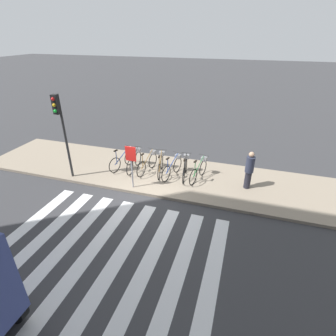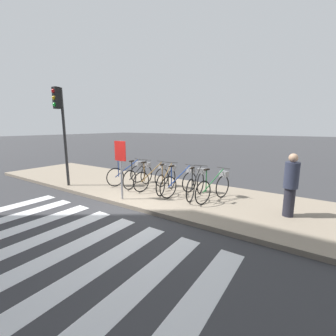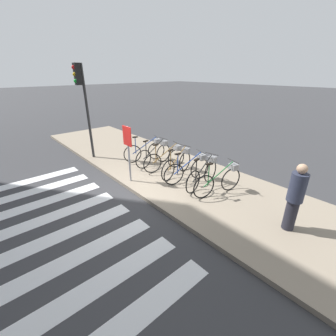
{
  "view_description": "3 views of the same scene",
  "coord_description": "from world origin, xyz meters",
  "px_view_note": "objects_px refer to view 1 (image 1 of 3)",
  "views": [
    {
      "loc": [
        3.49,
        -8.11,
        5.86
      ],
      "look_at": [
        0.59,
        1.13,
        0.79
      ],
      "focal_mm": 28.0,
      "sensor_mm": 36.0,
      "label": 1
    },
    {
      "loc": [
        4.3,
        -4.53,
        2.37
      ],
      "look_at": [
        0.24,
        1.53,
        1.02
      ],
      "focal_mm": 24.0,
      "sensor_mm": 36.0,
      "label": 2
    },
    {
      "loc": [
        5.17,
        -3.2,
        3.47
      ],
      "look_at": [
        0.63,
        0.81,
        0.85
      ],
      "focal_mm": 24.0,
      "sensor_mm": 36.0,
      "label": 3
    }
  ],
  "objects_px": {
    "parked_bicycle_4": "(173,166)",
    "parked_bicycle_6": "(199,169)",
    "traffic_light": "(60,120)",
    "sign_post": "(131,160)",
    "parked_bicycle_0": "(124,159)",
    "parked_bicycle_2": "(148,162)",
    "parked_bicycle_1": "(135,160)",
    "pedestrian": "(249,170)",
    "parked_bicycle_5": "(185,167)",
    "parked_bicycle_3": "(161,164)"
  },
  "relations": [
    {
      "from": "parked_bicycle_4",
      "to": "parked_bicycle_6",
      "type": "relative_size",
      "value": 1.0
    },
    {
      "from": "parked_bicycle_2",
      "to": "pedestrian",
      "type": "xyz_separation_m",
      "value": [
        4.4,
        -0.13,
        0.38
      ]
    },
    {
      "from": "parked_bicycle_4",
      "to": "parked_bicycle_5",
      "type": "distance_m",
      "value": 0.54
    },
    {
      "from": "parked_bicycle_0",
      "to": "parked_bicycle_3",
      "type": "bearing_deg",
      "value": 0.05
    },
    {
      "from": "parked_bicycle_1",
      "to": "sign_post",
      "type": "xyz_separation_m",
      "value": [
        0.57,
        -1.53,
        0.79
      ]
    },
    {
      "from": "traffic_light",
      "to": "parked_bicycle_4",
      "type": "bearing_deg",
      "value": 19.36
    },
    {
      "from": "parked_bicycle_0",
      "to": "parked_bicycle_1",
      "type": "xyz_separation_m",
      "value": [
        0.55,
        0.01,
        0.0
      ]
    },
    {
      "from": "parked_bicycle_3",
      "to": "sign_post",
      "type": "xyz_separation_m",
      "value": [
        -0.7,
        -1.52,
        0.79
      ]
    },
    {
      "from": "parked_bicycle_0",
      "to": "parked_bicycle_6",
      "type": "height_order",
      "value": "same"
    },
    {
      "from": "parked_bicycle_5",
      "to": "sign_post",
      "type": "relative_size",
      "value": 0.93
    },
    {
      "from": "parked_bicycle_4",
      "to": "traffic_light",
      "type": "distance_m",
      "value": 5.0
    },
    {
      "from": "parked_bicycle_3",
      "to": "pedestrian",
      "type": "relative_size",
      "value": 1.05
    },
    {
      "from": "parked_bicycle_4",
      "to": "sign_post",
      "type": "distance_m",
      "value": 2.1
    },
    {
      "from": "parked_bicycle_0",
      "to": "parked_bicycle_6",
      "type": "distance_m",
      "value": 3.58
    },
    {
      "from": "parked_bicycle_4",
      "to": "sign_post",
      "type": "xyz_separation_m",
      "value": [
        -1.3,
        -1.45,
        0.79
      ]
    },
    {
      "from": "parked_bicycle_0",
      "to": "parked_bicycle_2",
      "type": "relative_size",
      "value": 0.97
    },
    {
      "from": "parked_bicycle_3",
      "to": "sign_post",
      "type": "distance_m",
      "value": 1.85
    },
    {
      "from": "parked_bicycle_1",
      "to": "parked_bicycle_5",
      "type": "relative_size",
      "value": 1.01
    },
    {
      "from": "sign_post",
      "to": "parked_bicycle_0",
      "type": "bearing_deg",
      "value": 126.57
    },
    {
      "from": "parked_bicycle_0",
      "to": "parked_bicycle_3",
      "type": "xyz_separation_m",
      "value": [
        1.82,
        0.0,
        0.0
      ]
    },
    {
      "from": "parked_bicycle_0",
      "to": "parked_bicycle_6",
      "type": "xyz_separation_m",
      "value": [
        3.58,
        0.01,
        0.0
      ]
    },
    {
      "from": "parked_bicycle_0",
      "to": "traffic_light",
      "type": "xyz_separation_m",
      "value": [
        -1.84,
        -1.56,
        2.15
      ]
    },
    {
      "from": "parked_bicycle_6",
      "to": "parked_bicycle_5",
      "type": "bearing_deg",
      "value": 179.6
    },
    {
      "from": "parked_bicycle_5",
      "to": "parked_bicycle_6",
      "type": "distance_m",
      "value": 0.63
    },
    {
      "from": "parked_bicycle_3",
      "to": "parked_bicycle_5",
      "type": "relative_size",
      "value": 0.99
    },
    {
      "from": "parked_bicycle_5",
      "to": "parked_bicycle_3",
      "type": "bearing_deg",
      "value": -179.41
    },
    {
      "from": "parked_bicycle_0",
      "to": "parked_bicycle_3",
      "type": "relative_size",
      "value": 0.97
    },
    {
      "from": "parked_bicycle_6",
      "to": "traffic_light",
      "type": "height_order",
      "value": "traffic_light"
    },
    {
      "from": "parked_bicycle_4",
      "to": "pedestrian",
      "type": "xyz_separation_m",
      "value": [
        3.19,
        -0.06,
        0.38
      ]
    },
    {
      "from": "parked_bicycle_1",
      "to": "traffic_light",
      "type": "distance_m",
      "value": 3.58
    },
    {
      "from": "parked_bicycle_6",
      "to": "pedestrian",
      "type": "xyz_separation_m",
      "value": [
        2.04,
        -0.14,
        0.38
      ]
    },
    {
      "from": "parked_bicycle_1",
      "to": "parked_bicycle_3",
      "type": "xyz_separation_m",
      "value": [
        1.27,
        -0.01,
        0.0
      ]
    },
    {
      "from": "parked_bicycle_2",
      "to": "parked_bicycle_5",
      "type": "height_order",
      "value": "same"
    },
    {
      "from": "parked_bicycle_4",
      "to": "pedestrian",
      "type": "distance_m",
      "value": 3.22
    },
    {
      "from": "parked_bicycle_1",
      "to": "pedestrian",
      "type": "distance_m",
      "value": 5.08
    },
    {
      "from": "parked_bicycle_3",
      "to": "sign_post",
      "type": "bearing_deg",
      "value": -114.75
    },
    {
      "from": "parked_bicycle_5",
      "to": "traffic_light",
      "type": "bearing_deg",
      "value": -161.77
    },
    {
      "from": "parked_bicycle_1",
      "to": "parked_bicycle_2",
      "type": "bearing_deg",
      "value": -0.87
    },
    {
      "from": "parked_bicycle_3",
      "to": "traffic_light",
      "type": "distance_m",
      "value": 4.52
    },
    {
      "from": "parked_bicycle_0",
      "to": "traffic_light",
      "type": "bearing_deg",
      "value": -139.59
    },
    {
      "from": "parked_bicycle_2",
      "to": "parked_bicycle_5",
      "type": "relative_size",
      "value": 0.99
    },
    {
      "from": "parked_bicycle_5",
      "to": "parked_bicycle_4",
      "type": "bearing_deg",
      "value": -171.37
    },
    {
      "from": "parked_bicycle_6",
      "to": "pedestrian",
      "type": "relative_size",
      "value": 1.04
    },
    {
      "from": "parked_bicycle_6",
      "to": "sign_post",
      "type": "bearing_deg",
      "value": -148.19
    },
    {
      "from": "parked_bicycle_4",
      "to": "pedestrian",
      "type": "height_order",
      "value": "pedestrian"
    },
    {
      "from": "parked_bicycle_5",
      "to": "parked_bicycle_2",
      "type": "bearing_deg",
      "value": -179.62
    },
    {
      "from": "parked_bicycle_4",
      "to": "parked_bicycle_6",
      "type": "xyz_separation_m",
      "value": [
        1.16,
        0.08,
        0.0
      ]
    },
    {
      "from": "sign_post",
      "to": "parked_bicycle_1",
      "type": "bearing_deg",
      "value": 110.58
    },
    {
      "from": "parked_bicycle_1",
      "to": "parked_bicycle_4",
      "type": "height_order",
      "value": "same"
    },
    {
      "from": "traffic_light",
      "to": "sign_post",
      "type": "relative_size",
      "value": 1.99
    }
  ]
}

